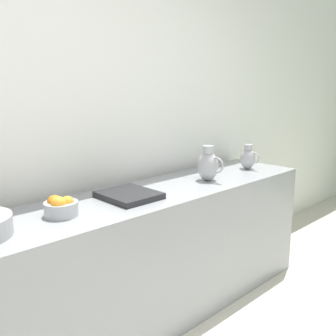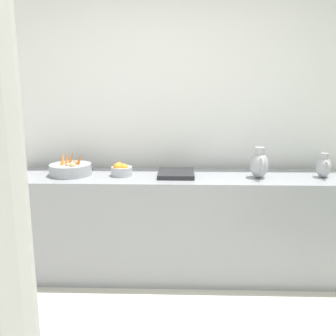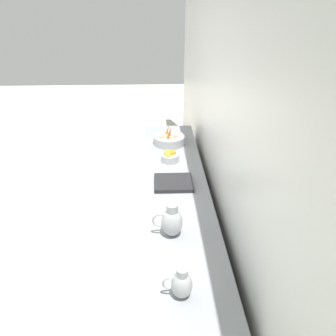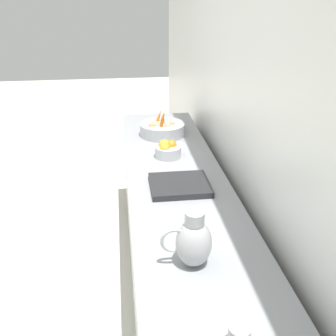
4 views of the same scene
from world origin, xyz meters
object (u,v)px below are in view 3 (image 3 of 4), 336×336
object	(u,v)px
vegetable_colander	(169,140)
orange_bowl	(170,157)
metal_pitcher_tall	(172,221)
metal_pitcher_short	(181,284)

from	to	relation	value
vegetable_colander	orange_bowl	xyz separation A→B (m)	(0.01, 0.43, -0.00)
metal_pitcher_tall	orange_bowl	bearing A→B (deg)	-91.91
metal_pitcher_tall	metal_pitcher_short	world-z (taller)	metal_pitcher_tall
vegetable_colander	orange_bowl	distance (m)	0.43
orange_bowl	metal_pitcher_short	world-z (taller)	metal_pitcher_short
vegetable_colander	orange_bowl	world-z (taller)	vegetable_colander
vegetable_colander	orange_bowl	bearing A→B (deg)	88.39
vegetable_colander	metal_pitcher_short	xyz separation A→B (m)	(0.02, 2.11, 0.04)
orange_bowl	metal_pitcher_tall	world-z (taller)	metal_pitcher_tall
vegetable_colander	metal_pitcher_tall	size ratio (longest dim) A/B	1.39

